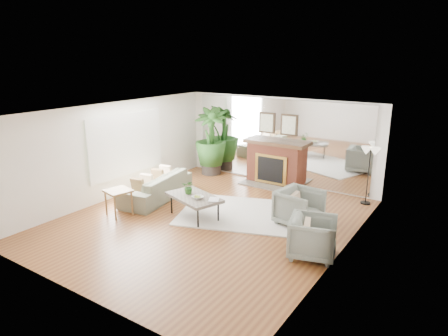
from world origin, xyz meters
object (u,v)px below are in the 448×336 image
Objects in this scene: potted_ficus at (211,139)px; sofa at (157,186)px; coffee_table at (194,198)px; fireplace at (274,162)px; armchair_front at (313,237)px; floor_lamp at (370,156)px; armchair_back at (299,207)px; side_table at (118,194)px.

sofa is at bearing -87.09° from potted_ficus.
sofa is at bearing 163.39° from coffee_table.
armchair_front is (2.60, -3.54, -0.27)m from fireplace.
floor_lamp is at bearing 110.04° from sofa.
coffee_table is 2.99m from armchair_front.
armchair_back reaches higher than coffee_table.
fireplace is 1.36× the size of coffee_table.
armchair_front is at bearing -91.70° from floor_lamp.
sofa reaches higher than coffee_table.
fireplace is 0.90× the size of sofa.
fireplace reaches higher than coffee_table.
fireplace is at bearing 83.46° from coffee_table.
sofa is 2.55× the size of armchair_back.
sofa is 1.35m from side_table.
side_table is at bearing 124.14° from armchair_back.
armchair_back is 2.48m from floor_lamp.
coffee_table is 1.76× the size of armchair_front.
armchair_back is at bearing 24.32° from coffee_table.
side_table reaches higher than coffee_table.
potted_ficus is at bearing -175.70° from fireplace.
potted_ficus is (-2.12, -0.16, 0.47)m from fireplace.
coffee_table is 0.71× the size of potted_ficus.
armchair_back is (3.78, 0.50, 0.07)m from sofa.
coffee_table is at bearing -96.54° from fireplace.
fireplace is 3.31m from coffee_table.
sofa is at bearing -150.47° from floor_lamp.
floor_lamp reaches higher than sofa.
side_table is 6.16m from floor_lamp.
coffee_table is at bearing 122.30° from armchair_back.
coffee_table is at bearing 28.61° from side_table.
potted_ficus reaches higher than armchair_front.
floor_lamp is at bearing -3.37° from fireplace.
floor_lamp reaches higher than coffee_table.
potted_ficus is 4.82m from floor_lamp.
potted_ficus is at bearing 173.42° from sofa.
armchair_front is 5.85m from potted_ficus.
armchair_back is (1.79, -2.31, -0.26)m from fireplace.
sofa reaches higher than side_table.
armchair_front is 0.40× the size of potted_ficus.
coffee_table is (-0.38, -3.29, -0.17)m from fireplace.
sofa is 4.64m from armchair_front.
side_table is at bearing -115.13° from fireplace.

